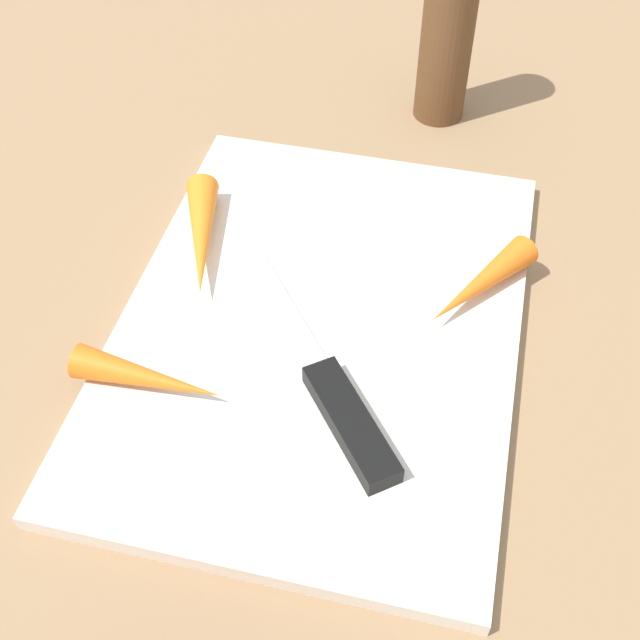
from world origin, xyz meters
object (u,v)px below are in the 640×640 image
at_px(carrot_longest, 201,237).
at_px(carrot_medium, 480,284).
at_px(knife, 341,407).
at_px(carrot_shortest, 148,378).
at_px(cutting_board, 320,326).
at_px(pepper_grinder, 448,27).

bearing_deg(carrot_longest, carrot_medium, 72.21).
bearing_deg(knife, carrot_shortest, 56.55).
distance_m(cutting_board, carrot_shortest, 0.12).
relative_size(carrot_medium, pepper_grinder, 0.60).
bearing_deg(pepper_grinder, carrot_medium, -165.58).
xyz_separation_m(carrot_medium, pepper_grinder, (0.22, 0.06, 0.06)).
xyz_separation_m(cutting_board, carrot_longest, (0.05, 0.10, 0.02)).
height_order(carrot_shortest, pepper_grinder, pepper_grinder).
relative_size(knife, carrot_shortest, 1.78).
xyz_separation_m(carrot_shortest, pepper_grinder, (0.35, -0.13, 0.06)).
bearing_deg(pepper_grinder, carrot_longest, 148.15).
distance_m(cutting_board, carrot_longest, 0.11).
bearing_deg(pepper_grinder, knife, 177.85).
relative_size(carrot_shortest, pepper_grinder, 0.58).
bearing_deg(carrot_medium, pepper_grinder, -131.99).
xyz_separation_m(cutting_board, knife, (-0.07, -0.03, 0.01)).
distance_m(knife, carrot_shortest, 0.12).
bearing_deg(knife, carrot_longest, 9.06).
relative_size(carrot_longest, carrot_medium, 1.15).
distance_m(carrot_medium, pepper_grinder, 0.24).
bearing_deg(pepper_grinder, cutting_board, 171.20).
distance_m(cutting_board, carrot_medium, 0.11).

